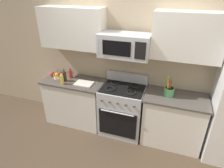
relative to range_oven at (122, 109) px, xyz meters
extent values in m
plane|color=#473828|center=(0.00, -0.69, -0.47)|extent=(16.00, 16.00, 0.00)
cube|color=tan|center=(0.00, 0.36, 0.83)|extent=(8.00, 0.10, 2.60)
cube|color=silver|center=(-0.96, 0.00, -0.03)|extent=(1.11, 0.55, 0.88)
cube|color=#4C4742|center=(-0.96, 0.00, 0.42)|extent=(1.15, 0.59, 0.03)
cube|color=#B2B5BA|center=(0.00, 0.00, -0.02)|extent=(0.76, 0.59, 0.91)
cube|color=black|center=(0.00, -0.30, -0.11)|extent=(0.67, 0.01, 0.51)
cylinder|color=#B2B5BA|center=(0.00, -0.33, 0.14)|extent=(0.57, 0.02, 0.02)
cube|color=black|center=(0.00, 0.00, 0.44)|extent=(0.73, 0.53, 0.02)
cube|color=#B2B5BA|center=(0.00, 0.26, 0.53)|extent=(0.76, 0.06, 0.18)
torus|color=black|center=(-0.18, -0.13, 0.46)|extent=(0.17, 0.17, 0.02)
torus|color=black|center=(0.18, -0.13, 0.46)|extent=(0.17, 0.17, 0.02)
torus|color=black|center=(-0.18, 0.12, 0.46)|extent=(0.17, 0.17, 0.02)
torus|color=black|center=(0.18, 0.12, 0.46)|extent=(0.17, 0.17, 0.02)
cylinder|color=#4C4C51|center=(-0.27, -0.31, 0.32)|extent=(0.04, 0.02, 0.04)
cylinder|color=#4C4C51|center=(-0.14, -0.31, 0.32)|extent=(0.04, 0.02, 0.04)
cylinder|color=#4C4C51|center=(0.00, -0.31, 0.32)|extent=(0.04, 0.02, 0.04)
cylinder|color=#4C4C51|center=(0.14, -0.31, 0.32)|extent=(0.04, 0.02, 0.04)
cylinder|color=#4C4C51|center=(0.27, -0.31, 0.32)|extent=(0.04, 0.02, 0.04)
cube|color=silver|center=(0.89, 0.00, -0.03)|extent=(0.96, 0.55, 0.88)
cube|color=#4C4742|center=(0.89, 0.00, 0.42)|extent=(1.00, 0.59, 0.03)
cube|color=#B2B5BA|center=(0.00, 0.03, 1.19)|extent=(0.80, 0.40, 0.36)
cube|color=black|center=(-0.07, -0.18, 1.19)|extent=(0.44, 0.01, 0.22)
cube|color=black|center=(0.29, -0.18, 1.19)|extent=(0.16, 0.01, 0.25)
cylinder|color=#B2B5BA|center=(-0.36, -0.20, 1.19)|extent=(0.02, 0.02, 0.25)
cube|color=silver|center=(-0.97, 0.14, 1.37)|extent=(1.14, 0.34, 0.68)
cube|color=silver|center=(0.90, 0.14, 1.37)|extent=(0.99, 0.34, 0.68)
cylinder|color=#59AD66|center=(0.76, 0.03, 0.50)|extent=(0.16, 0.16, 0.13)
cylinder|color=black|center=(0.76, 0.03, 0.51)|extent=(0.13, 0.13, 0.11)
cylinder|color=green|center=(0.76, 0.02, 0.62)|extent=(0.05, 0.03, 0.31)
cylinder|color=green|center=(0.76, 0.03, 0.60)|extent=(0.06, 0.05, 0.26)
cylinder|color=red|center=(0.77, 0.01, 0.59)|extent=(0.06, 0.04, 0.25)
cylinder|color=olive|center=(0.77, 0.03, 0.58)|extent=(0.04, 0.04, 0.23)
cylinder|color=olive|center=(0.76, 0.01, 0.60)|extent=(0.08, 0.02, 0.28)
cylinder|color=yellow|center=(0.73, 0.02, 0.61)|extent=(0.05, 0.09, 0.30)
cone|color=tan|center=(-1.30, 0.02, 0.47)|extent=(0.18, 0.18, 0.06)
torus|color=tan|center=(-1.30, 0.02, 0.49)|extent=(0.19, 0.19, 0.01)
sphere|color=red|center=(-1.32, 0.05, 0.49)|extent=(0.07, 0.07, 0.07)
sphere|color=orange|center=(-1.32, 0.01, 0.49)|extent=(0.08, 0.08, 0.08)
sphere|color=red|center=(-1.46, 0.05, 0.48)|extent=(0.08, 0.08, 0.08)
cube|color=silver|center=(-0.71, -0.06, 0.44)|extent=(0.32, 0.24, 0.02)
cylinder|color=#382314|center=(-1.10, -0.07, 0.52)|extent=(0.07, 0.07, 0.17)
cone|color=#382314|center=(-1.10, -0.07, 0.63)|extent=(0.06, 0.06, 0.05)
cylinder|color=black|center=(-1.10, -0.07, 0.66)|extent=(0.03, 0.03, 0.01)
cylinder|color=red|center=(-1.07, 0.10, 0.50)|extent=(0.07, 0.07, 0.13)
cone|color=red|center=(-1.07, 0.10, 0.59)|extent=(0.06, 0.06, 0.04)
cylinder|color=black|center=(-1.07, 0.10, 0.61)|extent=(0.03, 0.03, 0.01)
cylinder|color=gold|center=(-1.08, -0.19, 0.52)|extent=(0.06, 0.06, 0.17)
cone|color=gold|center=(-1.08, -0.19, 0.63)|extent=(0.05, 0.05, 0.05)
cylinder|color=black|center=(-1.08, -0.19, 0.66)|extent=(0.02, 0.02, 0.01)
camera|label=1|loc=(0.76, -2.81, 2.03)|focal=30.80mm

